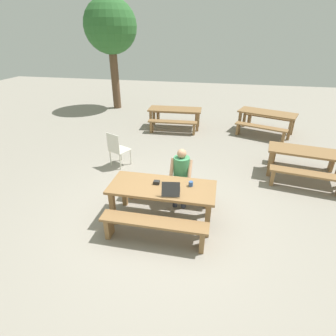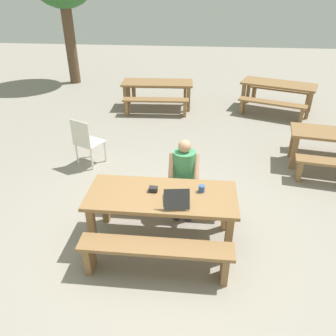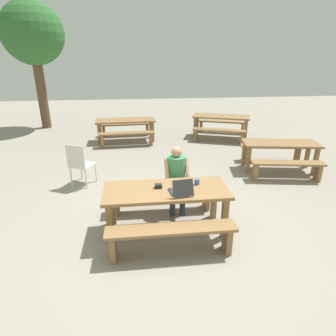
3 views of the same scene
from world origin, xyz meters
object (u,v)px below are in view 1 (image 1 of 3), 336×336
(small_pouch, at_px, (157,182))
(tree_left, at_px, (111,28))
(picnic_table_rear, at_px, (175,112))
(picnic_table_distant, at_px, (307,155))
(picnic_table_front, at_px, (162,191))
(picnic_table_mid, at_px, (267,115))
(laptop, at_px, (171,190))
(plastic_chair, at_px, (117,149))
(person_seated, at_px, (181,173))
(coffee_mug, at_px, (191,184))

(small_pouch, xyz_separation_m, tree_left, (-3.78, 7.60, 2.55))
(small_pouch, distance_m, picnic_table_rear, 5.38)
(picnic_table_distant, distance_m, tree_left, 9.17)
(picnic_table_rear, xyz_separation_m, tree_left, (-3.15, 2.25, 2.73))
(picnic_table_front, relative_size, picnic_table_mid, 0.95)
(laptop, xyz_separation_m, plastic_chair, (-1.86, 2.17, -0.31))
(picnic_table_front, relative_size, picnic_table_distant, 1.04)
(laptop, relative_size, small_pouch, 3.51)
(laptop, distance_m, picnic_table_distant, 3.81)
(plastic_chair, distance_m, tree_left, 6.73)
(person_seated, bearing_deg, picnic_table_distant, 31.67)
(picnic_table_distant, bearing_deg, small_pouch, -135.05)
(small_pouch, distance_m, picnic_table_distant, 3.91)
(picnic_table_front, distance_m, picnic_table_mid, 6.02)
(picnic_table_mid, xyz_separation_m, picnic_table_distant, (0.56, -3.14, -0.04))
(plastic_chair, distance_m, picnic_table_rear, 3.55)
(picnic_table_mid, bearing_deg, small_pouch, -95.37)
(picnic_table_distant, bearing_deg, tree_left, 151.82)
(small_pouch, height_order, tree_left, tree_left)
(person_seated, height_order, picnic_table_rear, person_seated)
(small_pouch, relative_size, person_seated, 0.09)
(laptop, height_order, plastic_chair, laptop)
(picnic_table_mid, xyz_separation_m, tree_left, (-6.38, 2.18, 2.70))
(person_seated, xyz_separation_m, picnic_table_distant, (2.80, 1.73, -0.13))
(picnic_table_distant, xyz_separation_m, tree_left, (-6.95, 5.32, 2.74))
(person_seated, relative_size, picnic_table_rear, 0.63)
(tree_left, bearing_deg, small_pouch, -63.57)
(picnic_table_front, bearing_deg, small_pouch, 154.14)
(small_pouch, distance_m, coffee_mug, 0.63)
(laptop, distance_m, person_seated, 0.80)
(small_pouch, xyz_separation_m, picnic_table_distant, (3.17, 2.27, -0.19))
(picnic_table_distant, bearing_deg, picnic_table_rear, 150.29)
(plastic_chair, distance_m, picnic_table_mid, 5.43)
(coffee_mug, distance_m, plastic_chair, 2.87)
(laptop, bearing_deg, picnic_table_rear, -88.19)
(laptop, xyz_separation_m, small_pouch, (-0.32, 0.25, -0.03))
(tree_left, bearing_deg, plastic_chair, -68.49)
(picnic_table_front, bearing_deg, person_seated, 67.32)
(tree_left, bearing_deg, picnic_table_mid, -18.84)
(laptop, height_order, coffee_mug, laptop)
(picnic_table_rear, relative_size, picnic_table_distant, 1.04)
(picnic_table_front, distance_m, picnic_table_distant, 3.84)
(picnic_table_front, xyz_separation_m, small_pouch, (-0.12, 0.06, 0.14))
(picnic_table_mid, height_order, picnic_table_rear, picnic_table_mid)
(plastic_chair, relative_size, tree_left, 0.21)
(small_pouch, relative_size, picnic_table_rear, 0.06)
(picnic_table_rear, bearing_deg, laptop, -83.14)
(coffee_mug, distance_m, picnic_table_rear, 5.44)
(picnic_table_front, height_order, plastic_chair, plastic_chair)
(small_pouch, bearing_deg, picnic_table_front, -25.86)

